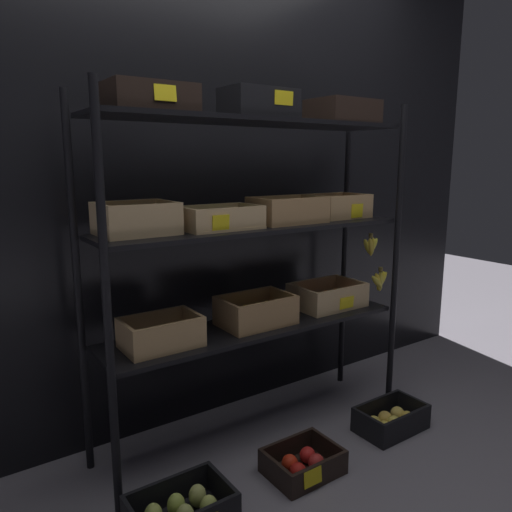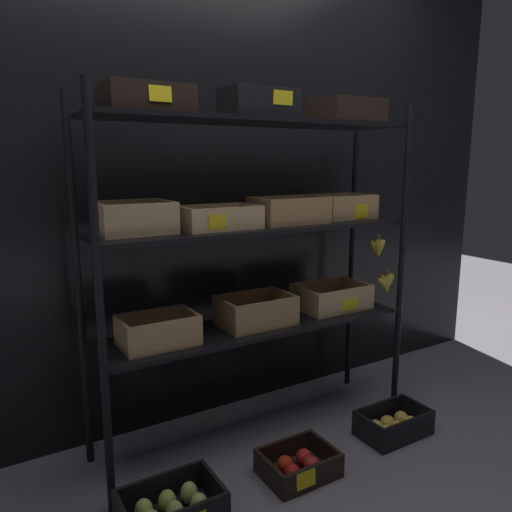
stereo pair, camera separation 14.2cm
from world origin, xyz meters
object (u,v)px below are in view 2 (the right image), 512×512
Objects in this scene: crate_ground_pear at (171,509)px; crate_ground_apple_gold at (393,425)px; display_rack at (258,228)px; crate_ground_apple_red at (298,465)px.

crate_ground_pear is 1.07× the size of crate_ground_apple_gold.
crate_ground_apple_gold is at bearing -32.98° from display_rack.
crate_ground_apple_gold is (0.59, 0.02, 0.01)m from crate_ground_apple_red.
crate_ground_pear and crate_ground_apple_gold have the same top height.
display_rack is 4.69× the size of crate_ground_apple_gold.
display_rack is at bearing 147.02° from crate_ground_apple_gold.
display_rack is at bearing 86.35° from crate_ground_apple_red.
crate_ground_apple_red is at bearing -93.65° from display_rack.
display_rack is at bearing 31.37° from crate_ground_pear.
crate_ground_pear is 1.16m from crate_ground_apple_gold.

